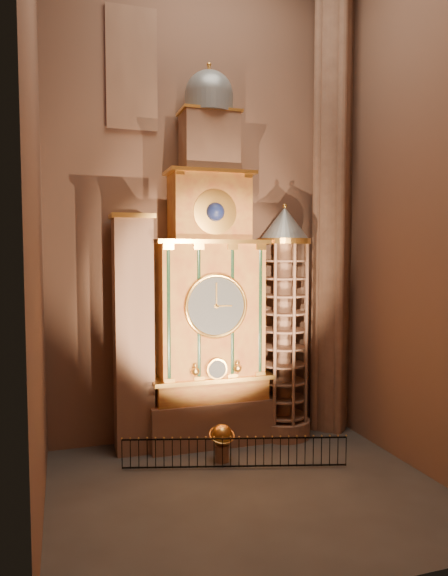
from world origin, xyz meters
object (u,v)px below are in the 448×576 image
object	(u,v)px
stair_turret	(284,324)
celestial_globe	(222,439)
iron_railing	(235,453)
astronomical_clock	(210,295)
portrait_tower	(133,333)

from	to	relation	value
stair_turret	celestial_globe	distance (m)	6.00
iron_railing	astronomical_clock	bearing A→B (deg)	92.45
astronomical_clock	portrait_tower	size ratio (longest dim) A/B	1.64
astronomical_clock	celestial_globe	xyz separation A→B (m)	(-0.14, -2.26, -5.75)
portrait_tower	iron_railing	distance (m)	6.52
astronomical_clock	iron_railing	size ratio (longest dim) A/B	1.94
portrait_tower	celestial_globe	bearing A→B (deg)	-34.91
portrait_tower	stair_turret	bearing A→B (deg)	-2.33
astronomical_clock	iron_railing	distance (m)	6.78
astronomical_clock	celestial_globe	size ratio (longest dim) A/B	10.80
portrait_tower	iron_railing	xyz separation A→B (m)	(3.53, -3.13, -4.50)
portrait_tower	stair_turret	size ratio (longest dim) A/B	0.94
stair_turret	celestial_globe	world-z (taller)	stair_turret
astronomical_clock	portrait_tower	world-z (taller)	astronomical_clock
iron_railing	stair_turret	bearing A→B (deg)	40.21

